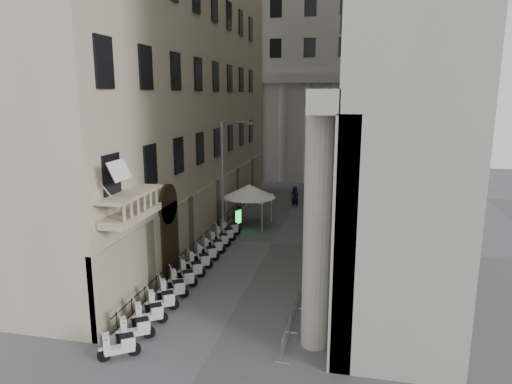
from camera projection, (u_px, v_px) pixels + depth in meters
The scene contains 32 objects.
left_building at pixel (182, 8), 34.06m from camera, with size 5.00×36.00×34.00m, color #C4B397.
far_building at pixel (313, 60), 57.78m from camera, with size 22.00×10.00×30.00m, color #A5A39C.
iron_fence at pixel (211, 244), 33.13m from camera, with size 0.30×28.00×1.40m, color black, non-canonical shape.
blue_awning at pixel (334, 222), 39.03m from camera, with size 1.60×3.00×3.00m, color navy, non-canonical shape.
flag at pixel (130, 335), 20.64m from camera, with size 1.00×1.40×8.20m, color #9E0C11, non-canonical shape.
scooter_0 at pixel (120, 358), 18.81m from camera, with size 0.56×1.40×1.50m, color silver, non-canonical shape.
scooter_1 at pixel (136, 341), 20.16m from camera, with size 0.56×1.40×1.50m, color silver, non-canonical shape.
scooter_2 at pixel (150, 325), 21.52m from camera, with size 0.56×1.40×1.50m, color silver, non-canonical shape.
scooter_3 at pixel (162, 311), 22.87m from camera, with size 0.56×1.40×1.50m, color silver, non-canonical shape.
scooter_4 at pixel (173, 299), 24.23m from camera, with size 0.56×1.40×1.50m, color silver, non-canonical shape.
scooter_5 at pixel (183, 288), 25.58m from camera, with size 0.56×1.40×1.50m, color silver, non-canonical shape.
scooter_6 at pixel (192, 279), 26.94m from camera, with size 0.56×1.40×1.50m, color silver, non-canonical shape.
scooter_7 at pixel (200, 270), 28.29m from camera, with size 0.56×1.40×1.50m, color silver, non-canonical shape.
scooter_8 at pixel (207, 262), 29.65m from camera, with size 0.56×1.40×1.50m, color silver, non-canonical shape.
scooter_9 at pixel (213, 255), 31.00m from camera, with size 0.56×1.40×1.50m, color silver, non-canonical shape.
scooter_10 at pixel (219, 248), 32.36m from camera, with size 0.56×1.40×1.50m, color silver, non-canonical shape.
scooter_11 at pixel (225, 242), 33.71m from camera, with size 0.56×1.40×1.50m, color silver, non-canonical shape.
scooter_12 at pixel (230, 236), 35.07m from camera, with size 0.56×1.40×1.50m, color silver, non-canonical shape.
barrier_0 at pixel (286, 348), 19.60m from camera, with size 0.60×2.40×1.10m, color #9D9FA4, non-canonical shape.
barrier_1 at pixel (294, 320), 21.99m from camera, with size 0.60×2.40×1.10m, color #9D9FA4, non-canonical shape.
barrier_2 at pixel (300, 298), 24.38m from camera, with size 0.60×2.40×1.10m, color #9D9FA4, non-canonical shape.
barrier_3 at pixel (305, 280), 26.77m from camera, with size 0.60×2.40×1.10m, color #9D9FA4, non-canonical shape.
barrier_4 at pixel (309, 265), 29.16m from camera, with size 0.60×2.40×1.10m, color #9D9FA4, non-canonical shape.
barrier_5 at pixel (313, 252), 31.55m from camera, with size 0.60×2.40×1.10m, color #9D9FA4, non-canonical shape.
barrier_6 at pixel (316, 241), 33.94m from camera, with size 0.60×2.40×1.10m, color #9D9FA4, non-canonical shape.
barrier_7 at pixel (319, 231), 36.33m from camera, with size 0.60×2.40×1.10m, color #9D9FA4, non-canonical shape.
security_tent at pixel (249, 191), 37.48m from camera, with size 4.27×4.27×3.47m.
street_lamp at pixel (226, 169), 33.48m from camera, with size 2.75×1.12×8.82m.
info_kiosk at pixel (237, 219), 36.22m from camera, with size 0.59×0.94×1.91m.
pedestrian_a at pixel (295, 197), 44.17m from camera, with size 0.70×0.46×1.93m, color black.
pedestrian_b at pixel (319, 216), 37.77m from camera, with size 0.80×0.62×1.64m, color black.
pedestrian_c at pixel (295, 195), 45.25m from camera, with size 0.88×0.57×1.80m, color black.
Camera 1 is at (5.58, -12.19, 10.65)m, focal length 32.00 mm.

